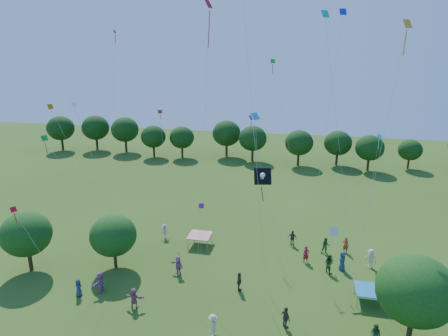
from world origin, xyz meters
TOP-DOWN VIEW (x-y plane):
  - near_tree_west at (-17.90, 15.09)m, footprint 4.35×4.35m
  - near_tree_north at (-10.72, 17.11)m, footprint 4.11×4.11m
  - near_tree_east at (13.16, 12.59)m, footprint 5.12×5.12m
  - treeline at (-1.73, 55.43)m, footprint 88.01×8.77m
  - tent_red_stripe at (-4.42, 22.89)m, footprint 2.20×2.20m
  - tent_blue at (11.07, 16.53)m, footprint 2.20×2.20m
  - crowd_person_0 at (-11.57, 12.46)m, footprint 0.83×0.69m
  - crowd_person_1 at (9.85, 24.35)m, footprint 0.71×0.62m
  - crowd_person_2 at (10.83, 11.60)m, footprint 0.87×0.82m
  - crowd_person_3 at (11.83, 21.93)m, footprint 1.26×1.13m
  - crowd_person_4 at (4.87, 12.12)m, footprint 0.94×1.02m
  - crowd_person_5 at (-10.12, 13.34)m, footprint 0.66×1.69m
  - crowd_person_6 at (9.31, 20.96)m, footprint 0.53×0.91m
  - crowd_person_7 at (-12.33, 20.49)m, footprint 0.78×0.61m
  - crowd_person_8 at (7.95, 23.65)m, footprint 0.90×0.59m
  - crowd_person_9 at (-8.43, 23.65)m, footprint 1.06×0.99m
  - crowd_person_10 at (4.74, 24.78)m, footprint 1.00×0.63m
  - crowd_person_11 at (-4.81, 17.22)m, footprint 1.66×1.34m
  - crowd_person_12 at (-13.28, 24.00)m, footprint 0.51×0.89m
  - crowd_person_13 at (6.12, 21.62)m, footprint 0.71×0.59m
  - crowd_person_14 at (8.12, 20.30)m, footprint 0.95×0.93m
  - crowd_person_15 at (0.04, 10.17)m, footprint 0.71×1.18m
  - crowd_person_16 at (0.88, 15.82)m, footprint 0.47×1.00m
  - crowd_person_17 at (-6.57, 11.96)m, footprint 1.55×0.56m
  - pirate_kite at (2.61, 15.49)m, footprint 3.88×3.08m
  - red_high_kite at (-2.78, 20.45)m, footprint 1.00×6.90m
  - small_kite_0 at (-10.11, 28.52)m, footprint 2.62×4.88m
  - small_kite_1 at (-14.98, 27.52)m, footprint 1.71×7.36m
  - small_kite_2 at (10.11, 12.09)m, footprint 2.14×0.95m
  - small_kite_3 at (2.91, 27.34)m, footprint 4.41×3.55m
  - small_kite_4 at (1.73, 18.21)m, footprint 1.56×1.80m
  - small_kite_5 at (0.53, 25.98)m, footprint 3.26×3.56m
  - small_kite_6 at (8.23, 18.46)m, footprint 2.18×0.77m
  - small_kite_7 at (7.20, 18.90)m, footprint 4.03×1.03m
  - small_kite_8 at (-13.70, 10.15)m, footprint 3.52×0.57m
  - small_kite_9 at (-13.99, 17.28)m, footprint 4.98×1.65m
  - small_kite_10 at (1.45, 14.53)m, footprint 2.69×0.77m
  - small_kite_11 at (-14.14, 15.94)m, footprint 5.09×2.86m
  - small_kite_12 at (7.48, 24.11)m, footprint 1.70×1.16m
  - small_kite_13 at (-1.91, 14.28)m, footprint 0.44×2.01m
  - small_kite_14 at (-12.65, 17.84)m, footprint 3.21×1.25m
  - small_kite_15 at (12.27, 27.67)m, footprint 1.15×2.64m

SIDE VIEW (x-z plane):
  - crowd_person_0 at x=-11.57m, z-range 0.00..1.47m
  - crowd_person_9 at x=-8.43m, z-range 0.00..1.54m
  - crowd_person_2 at x=10.83m, z-range 0.00..1.57m
  - crowd_person_10 at x=4.74m, z-range 0.00..1.58m
  - crowd_person_1 at x=9.85m, z-range 0.00..1.61m
  - crowd_person_4 at x=4.87m, z-range 0.00..1.63m
  - crowd_person_13 at x=6.12m, z-range 0.00..1.63m
  - crowd_person_17 at x=-6.57m, z-range 0.00..1.66m
  - crowd_person_16 at x=0.88m, z-range 0.00..1.69m
  - crowd_person_15 at x=0.04m, z-range 0.00..1.69m
  - crowd_person_8 at x=7.95m, z-range 0.00..1.70m
  - crowd_person_11 at x=-4.81m, z-range 0.00..1.71m
  - crowd_person_14 at x=8.12m, z-range 0.00..1.75m
  - crowd_person_12 at x=-13.28m, z-range 0.00..1.77m
  - crowd_person_5 at x=-10.12m, z-range 0.00..1.78m
  - crowd_person_3 at x=11.83m, z-range 0.00..1.80m
  - crowd_person_6 at x=9.31m, z-range 0.00..1.80m
  - crowd_person_7 at x=-12.33m, z-range 0.00..1.84m
  - tent_red_stripe at x=-4.42m, z-range 0.49..1.59m
  - tent_blue at x=11.07m, z-range 0.49..1.59m
  - near_tree_north at x=-10.72m, z-range 0.66..5.69m
  - near_tree_west at x=-17.90m, z-range 0.79..6.30m
  - near_tree_east at x=13.16m, z-range 0.78..6.96m
  - treeline at x=-1.73m, z-range 0.70..7.48m
  - small_kite_6 at x=8.23m, z-range 2.65..6.52m
  - small_kite_13 at x=-1.91m, z-range 3.08..9.66m
  - small_kite_8 at x=-13.70m, z-range 3.28..10.36m
  - small_kite_15 at x=12.27m, z-range 3.91..13.62m
  - small_kite_11 at x=-14.14m, z-range 4.33..15.39m
  - small_kite_0 at x=-10.11m, z-range 4.27..15.47m
  - pirate_kite at x=2.61m, z-range 5.33..14.63m
  - small_kite_5 at x=0.53m, z-range 4.68..16.12m
  - small_kite_14 at x=-12.65m, z-range 4.14..17.59m
  - small_kite_9 at x=-13.99m, z-range 4.24..17.61m
  - small_kite_4 at x=1.73m, z-range 5.43..18.38m
  - small_kite_3 at x=2.91m, z-range 5.06..21.82m
  - small_kite_1 at x=-14.98m, z-range 4.78..24.45m
  - small_kite_2 at x=10.11m, z-range 6.12..25.38m
  - small_kite_7 at x=7.20m, z-range 6.33..26.69m
  - small_kite_12 at x=7.48m, z-range 6.35..27.24m
  - red_high_kite at x=-2.78m, z-range 7.95..29.49m
  - small_kite_10 at x=1.45m, z-range 7.43..30.17m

